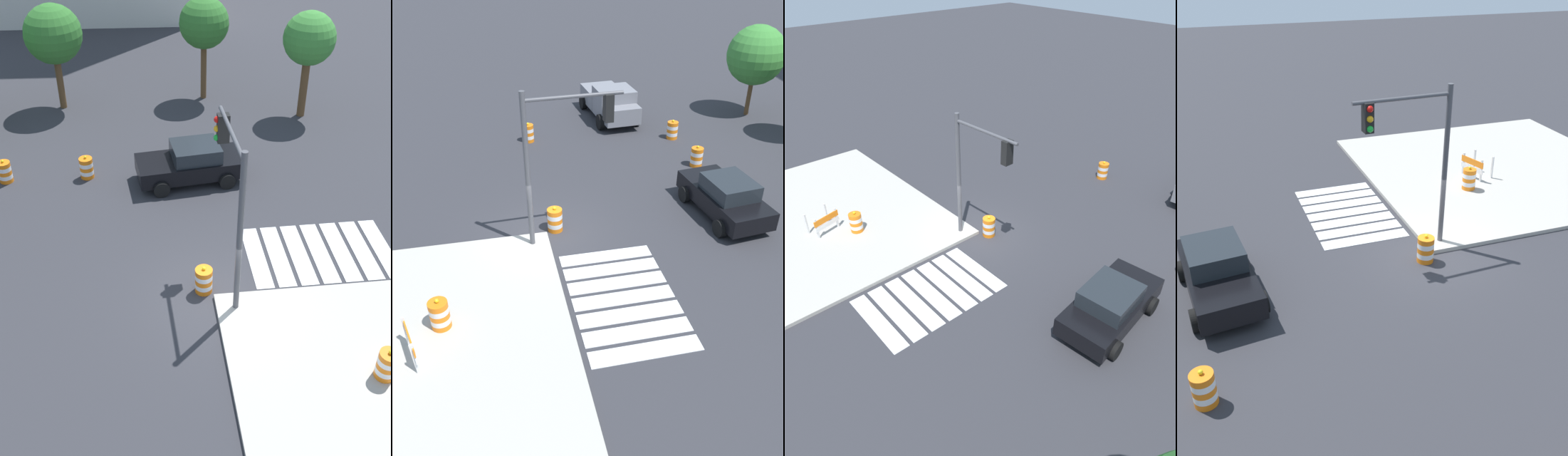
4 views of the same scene
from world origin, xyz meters
TOP-DOWN VIEW (x-y plane):
  - ground_plane at (0.00, 0.00)m, footprint 120.00×120.00m
  - crosswalk_stripes at (4.00, 1.80)m, footprint 5.10×3.20m
  - sports_car at (0.03, 7.01)m, footprint 4.48×2.50m
  - traffic_barrel_near_corner at (-4.27, 7.70)m, footprint 0.56×0.56m
  - traffic_barrel_crosswalk_end at (-0.28, 0.36)m, footprint 0.56×0.56m
  - traffic_barrel_median_near at (-7.60, 7.76)m, footprint 0.56×0.56m
  - traffic_barrel_on_sidewalk at (4.19, -3.66)m, footprint 0.56×0.56m
  - traffic_light_pole at (0.54, 0.54)m, footprint 0.50×3.29m
  - street_tree_streetside_near at (-5.73, 14.59)m, footprint 2.79×2.79m
  - street_tree_streetside_far at (1.53, 14.94)m, footprint 2.47×2.47m
  - street_tree_corner_lot at (6.10, 12.33)m, footprint 2.45×2.45m

SIDE VIEW (x-z plane):
  - ground_plane at x=0.00m, z-range 0.00..0.00m
  - crosswalk_stripes at x=4.00m, z-range 0.00..0.02m
  - traffic_barrel_near_corner at x=-4.27m, z-range -0.06..0.96m
  - traffic_barrel_crosswalk_end at x=-0.28m, z-range -0.06..0.96m
  - traffic_barrel_median_near at x=-7.60m, z-range -0.06..0.96m
  - traffic_barrel_on_sidewalk at x=4.19m, z-range 0.09..1.11m
  - sports_car at x=0.03m, z-range 0.00..1.63m
  - street_tree_streetside_near at x=-5.73m, z-range 1.14..6.29m
  - street_tree_corner_lot at x=6.10m, z-range 1.25..6.33m
  - street_tree_streetside_far at x=1.53m, z-range 1.29..6.42m
  - traffic_light_pole at x=0.54m, z-range 1.16..6.66m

